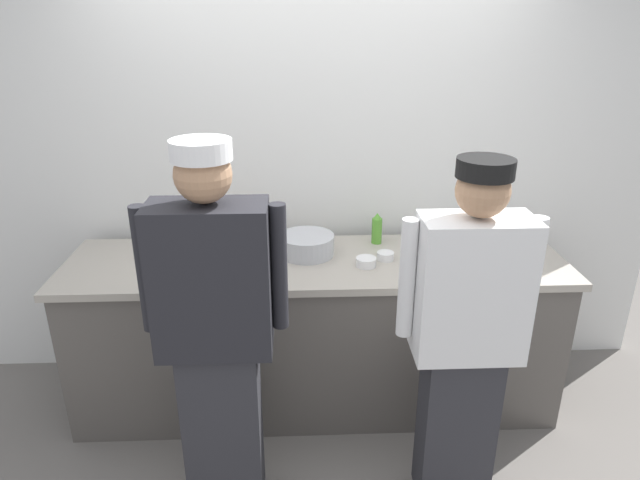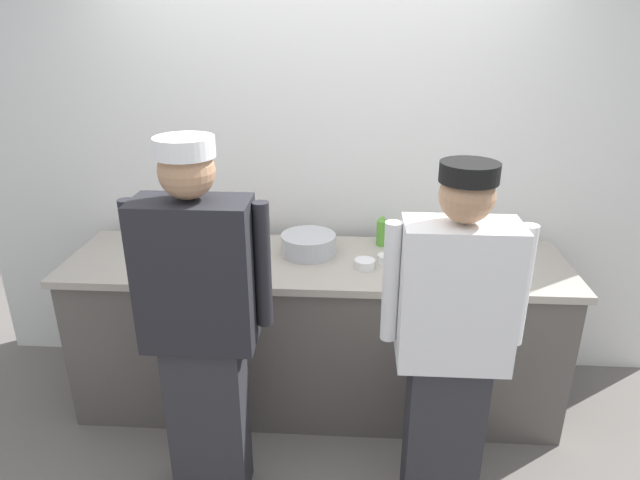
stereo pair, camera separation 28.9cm
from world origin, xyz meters
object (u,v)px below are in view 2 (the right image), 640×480
object	(u,v)px
squeeze_bottle_secondary	(234,228)
plate_stack_front	(211,259)
chef_center	(452,341)
chef_near_left	(201,322)
ramekin_red_sauce	(365,263)
ramekin_yellow_sauce	(386,258)
mixing_bowl_steel	(308,244)
sheet_tray	(476,266)
squeeze_bottle_primary	(382,231)

from	to	relation	value
squeeze_bottle_secondary	plate_stack_front	bearing A→B (deg)	-100.71
chef_center	chef_near_left	bearing A→B (deg)	178.83
squeeze_bottle_secondary	ramekin_red_sauce	size ratio (longest dim) A/B	1.86
chef_center	ramekin_yellow_sauce	distance (m)	0.76
plate_stack_front	mixing_bowl_steel	xyz separation A→B (m)	(0.50, 0.20, 0.02)
ramekin_red_sauce	mixing_bowl_steel	bearing A→B (deg)	151.36
plate_stack_front	ramekin_yellow_sauce	xyz separation A→B (m)	(0.93, 0.10, -0.02)
chef_near_left	sheet_tray	bearing A→B (deg)	26.62
chef_center	plate_stack_front	distance (m)	1.33
chef_near_left	squeeze_bottle_secondary	xyz separation A→B (m)	(-0.04, 0.92, 0.09)
ramekin_yellow_sauce	plate_stack_front	bearing A→B (deg)	-173.65
chef_near_left	chef_center	bearing A→B (deg)	-1.17
squeeze_bottle_secondary	ramekin_yellow_sauce	distance (m)	0.90
sheet_tray	squeeze_bottle_primary	world-z (taller)	squeeze_bottle_primary
chef_near_left	sheet_tray	xyz separation A→B (m)	(1.31, 0.66, 0.00)
chef_center	ramekin_red_sauce	distance (m)	0.74
squeeze_bottle_secondary	sheet_tray	bearing A→B (deg)	-10.97
chef_center	ramekin_yellow_sauce	world-z (taller)	chef_center
chef_center	plate_stack_front	bearing A→B (deg)	152.29
chef_center	ramekin_red_sauce	world-z (taller)	chef_center
squeeze_bottle_secondary	ramekin_yellow_sauce	world-z (taller)	squeeze_bottle_secondary
plate_stack_front	ramekin_red_sauce	xyz separation A→B (m)	(0.82, 0.03, -0.02)
squeeze_bottle_primary	squeeze_bottle_secondary	distance (m)	0.86
plate_stack_front	mixing_bowl_steel	world-z (taller)	mixing_bowl_steel
chef_near_left	chef_center	xyz separation A→B (m)	(1.08, -0.02, -0.04)
sheet_tray	squeeze_bottle_secondary	world-z (taller)	squeeze_bottle_secondary
plate_stack_front	squeeze_bottle_secondary	size ratio (longest dim) A/B	1.08
ramekin_yellow_sauce	mixing_bowl_steel	bearing A→B (deg)	167.84
mixing_bowl_steel	squeeze_bottle_primary	world-z (taller)	squeeze_bottle_primary
squeeze_bottle_secondary	mixing_bowl_steel	bearing A→B (deg)	-15.73
sheet_tray	squeeze_bottle_primary	distance (m)	0.57
sheet_tray	ramekin_red_sauce	world-z (taller)	ramekin_red_sauce
chef_near_left	sheet_tray	world-z (taller)	chef_near_left
chef_center	ramekin_red_sauce	size ratio (longest dim) A/B	15.27
sheet_tray	ramekin_yellow_sauce	world-z (taller)	ramekin_yellow_sauce
sheet_tray	squeeze_bottle_secondary	size ratio (longest dim) A/B	2.04
squeeze_bottle_primary	ramekin_red_sauce	xyz separation A→B (m)	(-0.10, -0.32, -0.06)
ramekin_yellow_sauce	chef_center	bearing A→B (deg)	-71.27
plate_stack_front	sheet_tray	size ratio (longest dim) A/B	0.53
sheet_tray	ramekin_yellow_sauce	size ratio (longest dim) A/B	4.43
chef_center	squeeze_bottle_secondary	bearing A→B (deg)	139.93
ramekin_yellow_sauce	ramekin_red_sauce	distance (m)	0.14
plate_stack_front	sheet_tray	world-z (taller)	plate_stack_front
chef_center	ramekin_red_sauce	xyz separation A→B (m)	(-0.36, 0.64, 0.06)
chef_near_left	mixing_bowl_steel	xyz separation A→B (m)	(0.41, 0.79, 0.05)
ramekin_yellow_sauce	squeeze_bottle_secondary	bearing A→B (deg)	166.02
plate_stack_front	ramekin_yellow_sauce	world-z (taller)	plate_stack_front
chef_center	squeeze_bottle_secondary	distance (m)	1.46
chef_center	sheet_tray	distance (m)	0.72
chef_center	squeeze_bottle_primary	size ratio (longest dim) A/B	8.96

